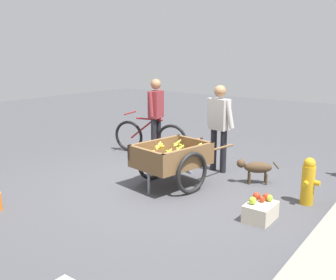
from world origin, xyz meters
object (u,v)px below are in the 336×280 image
(bicycle, at_px, (150,137))
(fire_hydrant, at_px, (308,181))
(cyclist_person, at_px, (156,110))
(dog, at_px, (255,167))
(fruit_cart, at_px, (172,159))
(mixed_fruit_crate, at_px, (260,210))
(vendor_person, at_px, (219,121))

(bicycle, height_order, fire_hydrant, bicycle)
(cyclist_person, height_order, dog, cyclist_person)
(fruit_cart, bearing_deg, bicycle, -130.70)
(fire_hydrant, height_order, mixed_fruit_crate, fire_hydrant)
(dog, height_order, mixed_fruit_crate, dog)
(fruit_cart, xyz_separation_m, fire_hydrant, (-0.53, 1.94, -0.10))
(fruit_cart, distance_m, vendor_person, 1.23)
(cyclist_person, xyz_separation_m, dog, (0.45, 2.39, -0.65))
(fruit_cart, xyz_separation_m, vendor_person, (-1.13, 0.20, 0.47))
(bicycle, bearing_deg, vendor_person, 83.64)
(cyclist_person, xyz_separation_m, mixed_fruit_crate, (1.69, 3.02, -0.80))
(cyclist_person, bearing_deg, fruit_cart, 45.71)
(cyclist_person, height_order, fire_hydrant, cyclist_person)
(bicycle, xyz_separation_m, dog, (0.42, 2.54, -0.08))
(fruit_cart, height_order, bicycle, bicycle)
(fruit_cart, relative_size, fire_hydrant, 2.62)
(cyclist_person, bearing_deg, bicycle, -77.89)
(cyclist_person, bearing_deg, dog, 79.29)
(vendor_person, distance_m, bicycle, 1.83)
(fire_hydrant, bearing_deg, fruit_cart, -74.76)
(fire_hydrant, bearing_deg, mixed_fruit_crate, -19.68)
(dog, bearing_deg, cyclist_person, -100.71)
(vendor_person, distance_m, dog, 1.05)
(bicycle, xyz_separation_m, cyclist_person, (-0.03, 0.15, 0.57))
(vendor_person, relative_size, bicycle, 0.93)
(mixed_fruit_crate, bearing_deg, bicycle, -117.65)
(bicycle, distance_m, fire_hydrant, 3.56)
(vendor_person, height_order, cyclist_person, cyclist_person)
(mixed_fruit_crate, bearing_deg, fire_hydrant, 160.32)
(fire_hydrant, relative_size, mixed_fruit_crate, 1.52)
(bicycle, bearing_deg, cyclist_person, 102.11)
(cyclist_person, xyz_separation_m, fire_hydrant, (0.82, 3.33, -0.59))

